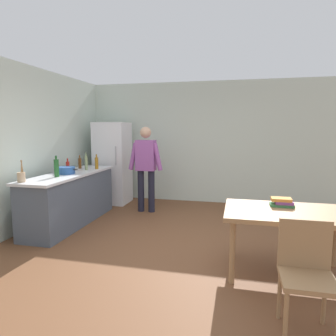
# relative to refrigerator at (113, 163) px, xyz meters

# --- Properties ---
(ground_plane) EXTENTS (14.00, 14.00, 0.00)m
(ground_plane) POSITION_rel_refrigerator_xyz_m (1.90, -2.40, -0.90)
(ground_plane) COLOR brown
(wall_back) EXTENTS (6.40, 0.12, 2.70)m
(wall_back) POSITION_rel_refrigerator_xyz_m (1.90, 0.60, 0.45)
(wall_back) COLOR silver
(wall_back) RESTS_ON ground_plane
(wall_left) EXTENTS (0.12, 5.60, 2.70)m
(wall_left) POSITION_rel_refrigerator_xyz_m (-0.70, -2.20, 0.45)
(wall_left) COLOR silver
(wall_left) RESTS_ON ground_plane
(kitchen_counter) EXTENTS (0.64, 2.20, 0.90)m
(kitchen_counter) POSITION_rel_refrigerator_xyz_m (-0.10, -1.60, -0.45)
(kitchen_counter) COLOR #4C5666
(kitchen_counter) RESTS_ON ground_plane
(refrigerator) EXTENTS (0.70, 0.67, 1.80)m
(refrigerator) POSITION_rel_refrigerator_xyz_m (0.00, 0.00, 0.00)
(refrigerator) COLOR white
(refrigerator) RESTS_ON ground_plane
(person) EXTENTS (0.70, 0.22, 1.70)m
(person) POSITION_rel_refrigerator_xyz_m (0.95, -0.55, 0.08)
(person) COLOR #1E1E2D
(person) RESTS_ON ground_plane
(dining_table) EXTENTS (1.40, 0.90, 0.75)m
(dining_table) POSITION_rel_refrigerator_xyz_m (3.30, -2.70, -0.23)
(dining_table) COLOR #9E754C
(dining_table) RESTS_ON ground_plane
(chair) EXTENTS (0.42, 0.42, 0.91)m
(chair) POSITION_rel_refrigerator_xyz_m (3.30, -3.67, -0.37)
(chair) COLOR #9E754C
(chair) RESTS_ON ground_plane
(cooking_pot) EXTENTS (0.40, 0.28, 0.12)m
(cooking_pot) POSITION_rel_refrigerator_xyz_m (-0.11, -1.68, 0.06)
(cooking_pot) COLOR #285193
(cooking_pot) RESTS_ON kitchen_counter
(utensil_jar) EXTENTS (0.11, 0.11, 0.32)m
(utensil_jar) POSITION_rel_refrigerator_xyz_m (-0.30, -2.54, 0.08)
(utensil_jar) COLOR tan
(utensil_jar) RESTS_ON kitchen_counter
(bottle_vinegar_tall) EXTENTS (0.06, 0.06, 0.32)m
(bottle_vinegar_tall) POSITION_rel_refrigerator_xyz_m (-0.02, -1.15, 0.14)
(bottle_vinegar_tall) COLOR gray
(bottle_vinegar_tall) RESTS_ON kitchen_counter
(bottle_sauce_red) EXTENTS (0.06, 0.06, 0.24)m
(bottle_sauce_red) POSITION_rel_refrigerator_xyz_m (-0.23, -1.44, 0.10)
(bottle_sauce_red) COLOR #B22319
(bottle_sauce_red) RESTS_ON kitchen_counter
(bottle_wine_green) EXTENTS (0.08, 0.08, 0.34)m
(bottle_wine_green) POSITION_rel_refrigerator_xyz_m (-0.08, -2.00, 0.15)
(bottle_wine_green) COLOR #1E5123
(bottle_wine_green) RESTS_ON kitchen_counter
(bottle_oil_amber) EXTENTS (0.06, 0.06, 0.28)m
(bottle_oil_amber) POSITION_rel_refrigerator_xyz_m (0.11, -0.99, 0.12)
(bottle_oil_amber) COLOR #996619
(bottle_oil_amber) RESTS_ON kitchen_counter
(bottle_beer_brown) EXTENTS (0.06, 0.06, 0.26)m
(bottle_beer_brown) POSITION_rel_refrigerator_xyz_m (-0.24, -1.00, 0.11)
(bottle_beer_brown) COLOR #5B3314
(bottle_beer_brown) RESTS_ON kitchen_counter
(book_stack) EXTENTS (0.27, 0.16, 0.10)m
(book_stack) POSITION_rel_refrigerator_xyz_m (3.25, -2.52, -0.10)
(book_stack) COLOR #387A47
(book_stack) RESTS_ON dining_table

